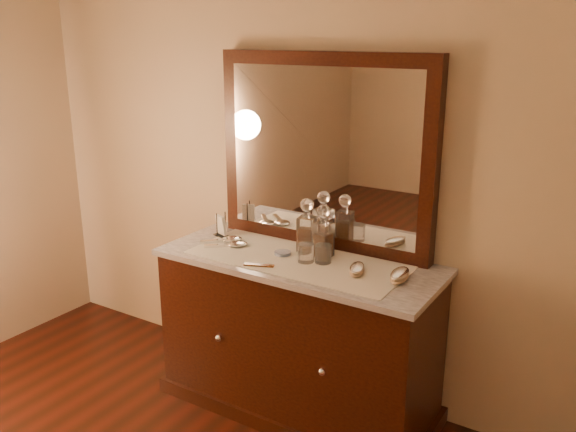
% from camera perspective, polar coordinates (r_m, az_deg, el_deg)
% --- Properties ---
extents(dresser_cabinet, '(1.40, 0.55, 0.82)m').
position_cam_1_polar(dresser_cabinet, '(3.21, 0.97, -11.41)').
color(dresser_cabinet, black).
rests_on(dresser_cabinet, floor).
extents(dresser_plinth, '(1.46, 0.59, 0.08)m').
position_cam_1_polar(dresser_plinth, '(3.40, 0.93, -16.90)').
color(dresser_plinth, black).
rests_on(dresser_plinth, floor).
extents(knob_left, '(0.04, 0.04, 0.04)m').
position_cam_1_polar(knob_left, '(3.14, -6.58, -11.39)').
color(knob_left, silver).
rests_on(knob_left, dresser_cabinet).
extents(knob_right, '(0.04, 0.04, 0.04)m').
position_cam_1_polar(knob_right, '(2.85, 3.25, -14.50)').
color(knob_right, silver).
rests_on(knob_right, dresser_cabinet).
extents(marble_top, '(1.44, 0.59, 0.03)m').
position_cam_1_polar(marble_top, '(3.03, 1.01, -4.33)').
color(marble_top, silver).
rests_on(marble_top, dresser_cabinet).
extents(mirror_frame, '(1.20, 0.08, 1.00)m').
position_cam_1_polar(mirror_frame, '(3.09, 3.41, 6.02)').
color(mirror_frame, black).
rests_on(mirror_frame, marble_top).
extents(mirror_glass, '(1.06, 0.01, 0.86)m').
position_cam_1_polar(mirror_glass, '(3.07, 3.10, 5.92)').
color(mirror_glass, white).
rests_on(mirror_glass, marble_top).
extents(lace_runner, '(1.10, 0.45, 0.00)m').
position_cam_1_polar(lace_runner, '(3.01, 0.81, -4.14)').
color(lace_runner, white).
rests_on(lace_runner, marble_top).
extents(pin_dish, '(0.11, 0.11, 0.01)m').
position_cam_1_polar(pin_dish, '(3.07, -0.51, -3.51)').
color(pin_dish, silver).
rests_on(pin_dish, lace_runner).
extents(comb, '(0.15, 0.08, 0.01)m').
position_cam_1_polar(comb, '(2.93, -2.78, -4.65)').
color(comb, brown).
rests_on(comb, lace_runner).
extents(napkin_rack, '(0.10, 0.08, 0.14)m').
position_cam_1_polar(napkin_rack, '(3.36, -6.33, -1.00)').
color(napkin_rack, black).
rests_on(napkin_rack, marble_top).
extents(decanter_left, '(0.10, 0.10, 0.28)m').
position_cam_1_polar(decanter_left, '(3.09, 1.79, -1.40)').
color(decanter_left, '#994F16').
rests_on(decanter_left, lace_runner).
extents(decanter_right, '(0.09, 0.09, 0.27)m').
position_cam_1_polar(decanter_right, '(3.02, 3.36, -1.96)').
color(decanter_right, '#994F16').
rests_on(decanter_right, lace_runner).
extents(brush_near, '(0.11, 0.16, 0.04)m').
position_cam_1_polar(brush_near, '(2.85, 6.53, -5.03)').
color(brush_near, tan).
rests_on(brush_near, lace_runner).
extents(brush_far, '(0.09, 0.18, 0.05)m').
position_cam_1_polar(brush_far, '(2.80, 10.51, -5.52)').
color(brush_far, tan).
rests_on(brush_far, lace_runner).
extents(hand_mirror_outer, '(0.19, 0.21, 0.02)m').
position_cam_1_polar(hand_mirror_outer, '(3.28, -5.68, -2.20)').
color(hand_mirror_outer, silver).
rests_on(hand_mirror_outer, lace_runner).
extents(hand_mirror_inner, '(0.21, 0.19, 0.02)m').
position_cam_1_polar(hand_mirror_inner, '(3.20, -5.18, -2.68)').
color(hand_mirror_inner, silver).
rests_on(hand_mirror_inner, lace_runner).
extents(tumblers, '(0.16, 0.12, 0.09)m').
position_cam_1_polar(tumblers, '(2.96, 2.52, -3.54)').
color(tumblers, white).
rests_on(tumblers, lace_runner).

